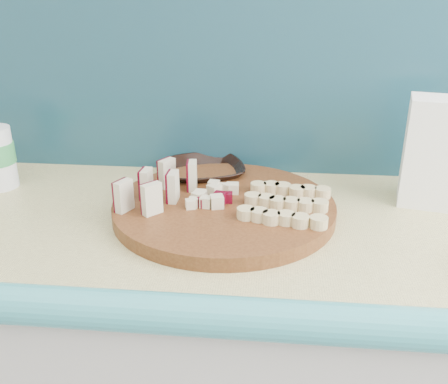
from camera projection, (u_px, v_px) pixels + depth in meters
name	position (u px, v px, depth m)	size (l,w,h in m)	color
backsplash	(195.00, 65.00, 1.14)	(2.20, 0.02, 0.50)	teal
cutting_board	(224.00, 208.00, 0.99)	(0.44, 0.44, 0.03)	#41200E
apple_wedges	(159.00, 185.00, 0.98)	(0.14, 0.17, 0.06)	beige
apple_chunks	(210.00, 195.00, 0.99)	(0.07, 0.07, 0.02)	beige
banana_slices	(285.00, 203.00, 0.96)	(0.18, 0.18, 0.02)	#CEB87E
brown_bowl	(204.00, 173.00, 1.15)	(0.18, 0.18, 0.04)	black
flour_bag	(438.00, 153.00, 1.00)	(0.13, 0.09, 0.22)	white
banana_peel	(245.00, 193.00, 1.08)	(0.22, 0.19, 0.01)	gold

